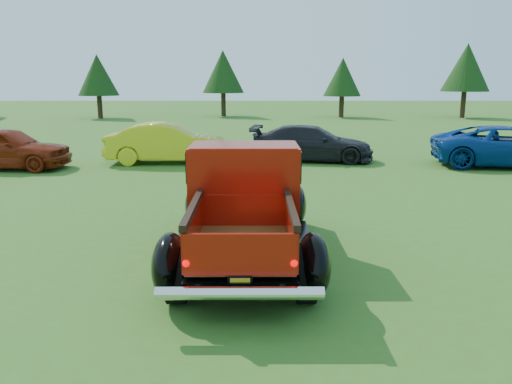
{
  "coord_description": "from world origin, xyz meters",
  "views": [
    {
      "loc": [
        -0.46,
        -8.23,
        2.83
      ],
      "look_at": [
        -0.47,
        0.2,
        0.92
      ],
      "focal_mm": 35.0,
      "sensor_mm": 36.0,
      "label": 1
    }
  ],
  "objects_px": {
    "tree_east": "(466,68)",
    "show_car_red": "(5,148)",
    "tree_west": "(98,75)",
    "show_car_grey": "(312,143)",
    "tree_mid_right": "(342,77)",
    "pickup_truck": "(244,202)",
    "tree_mid_left": "(223,72)",
    "show_car_yellow": "(168,143)",
    "show_car_blue": "(509,146)"
  },
  "relations": [
    {
      "from": "tree_west",
      "to": "tree_mid_left",
      "type": "bearing_deg",
      "value": 12.53
    },
    {
      "from": "tree_mid_left",
      "to": "show_car_red",
      "type": "height_order",
      "value": "tree_mid_left"
    },
    {
      "from": "tree_mid_right",
      "to": "show_car_yellow",
      "type": "relative_size",
      "value": 1.06
    },
    {
      "from": "tree_west",
      "to": "tree_mid_right",
      "type": "bearing_deg",
      "value": 3.18
    },
    {
      "from": "show_car_blue",
      "to": "show_car_yellow",
      "type": "bearing_deg",
      "value": 95.43
    },
    {
      "from": "tree_east",
      "to": "tree_mid_left",
      "type": "bearing_deg",
      "value": 175.24
    },
    {
      "from": "tree_east",
      "to": "show_car_yellow",
      "type": "relative_size",
      "value": 1.3
    },
    {
      "from": "tree_mid_right",
      "to": "show_car_yellow",
      "type": "height_order",
      "value": "tree_mid_right"
    },
    {
      "from": "show_car_yellow",
      "to": "tree_mid_right",
      "type": "bearing_deg",
      "value": -26.76
    },
    {
      "from": "tree_mid_left",
      "to": "show_car_yellow",
      "type": "distance_m",
      "value": 22.34
    },
    {
      "from": "tree_west",
      "to": "tree_east",
      "type": "relative_size",
      "value": 0.85
    },
    {
      "from": "tree_west",
      "to": "tree_east",
      "type": "height_order",
      "value": "tree_east"
    },
    {
      "from": "tree_west",
      "to": "show_car_yellow",
      "type": "height_order",
      "value": "tree_west"
    },
    {
      "from": "show_car_blue",
      "to": "pickup_truck",
      "type": "bearing_deg",
      "value": 143.59
    },
    {
      "from": "pickup_truck",
      "to": "tree_east",
      "type": "bearing_deg",
      "value": 62.1
    },
    {
      "from": "show_car_grey",
      "to": "show_car_red",
      "type": "bearing_deg",
      "value": 108.36
    },
    {
      "from": "tree_mid_right",
      "to": "show_car_yellow",
      "type": "xyz_separation_m",
      "value": [
        -9.5,
        -21.17,
        -2.29
      ]
    },
    {
      "from": "show_car_yellow",
      "to": "show_car_blue",
      "type": "distance_m",
      "value": 11.38
    },
    {
      "from": "tree_west",
      "to": "show_car_grey",
      "type": "xyz_separation_m",
      "value": [
        13.5,
        -19.7,
        -2.49
      ]
    },
    {
      "from": "tree_mid_left",
      "to": "show_car_grey",
      "type": "distance_m",
      "value": 22.33
    },
    {
      "from": "show_car_grey",
      "to": "tree_mid_left",
      "type": "bearing_deg",
      "value": 20.58
    },
    {
      "from": "show_car_red",
      "to": "pickup_truck",
      "type": "bearing_deg",
      "value": -132.1
    },
    {
      "from": "tree_west",
      "to": "pickup_truck",
      "type": "distance_m",
      "value": 31.47
    },
    {
      "from": "tree_mid_left",
      "to": "show_car_yellow",
      "type": "xyz_separation_m",
      "value": [
        -0.5,
        -22.17,
        -2.7
      ]
    },
    {
      "from": "tree_mid_right",
      "to": "show_car_red",
      "type": "xyz_separation_m",
      "value": [
        -14.5,
        -22.37,
        -2.29
      ]
    },
    {
      "from": "tree_west",
      "to": "show_car_red",
      "type": "relative_size",
      "value": 1.15
    },
    {
      "from": "pickup_truck",
      "to": "show_car_grey",
      "type": "relative_size",
      "value": 1.14
    },
    {
      "from": "tree_mid_right",
      "to": "show_car_blue",
      "type": "distance_m",
      "value": 22.1
    },
    {
      "from": "show_car_red",
      "to": "show_car_grey",
      "type": "relative_size",
      "value": 0.93
    },
    {
      "from": "tree_mid_left",
      "to": "tree_mid_right",
      "type": "xyz_separation_m",
      "value": [
        9.0,
        -1.0,
        -0.41
      ]
    },
    {
      "from": "show_car_red",
      "to": "show_car_yellow",
      "type": "relative_size",
      "value": 0.96
    },
    {
      "from": "tree_mid_left",
      "to": "show_car_grey",
      "type": "xyz_separation_m",
      "value": [
        4.5,
        -21.7,
        -2.76
      ]
    },
    {
      "from": "tree_mid_left",
      "to": "tree_mid_right",
      "type": "bearing_deg",
      "value": -6.34
    },
    {
      "from": "pickup_truck",
      "to": "show_car_yellow",
      "type": "height_order",
      "value": "pickup_truck"
    },
    {
      "from": "tree_mid_right",
      "to": "tree_west",
      "type": "bearing_deg",
      "value": -176.82
    },
    {
      "from": "tree_mid_left",
      "to": "show_car_yellow",
      "type": "bearing_deg",
      "value": -91.29
    },
    {
      "from": "tree_east",
      "to": "show_car_grey",
      "type": "relative_size",
      "value": 1.26
    },
    {
      "from": "show_car_red",
      "to": "tree_mid_right",
      "type": "bearing_deg",
      "value": -29.86
    },
    {
      "from": "show_car_red",
      "to": "show_car_grey",
      "type": "height_order",
      "value": "show_car_red"
    },
    {
      "from": "show_car_red",
      "to": "tree_west",
      "type": "bearing_deg",
      "value": 12.39
    },
    {
      "from": "show_car_blue",
      "to": "show_car_red",
      "type": "bearing_deg",
      "value": 100.74
    },
    {
      "from": "tree_mid_left",
      "to": "tree_east",
      "type": "xyz_separation_m",
      "value": [
        18.0,
        -1.5,
        0.27
      ]
    },
    {
      "from": "tree_mid_right",
      "to": "show_car_grey",
      "type": "xyz_separation_m",
      "value": [
        -4.5,
        -20.7,
        -2.35
      ]
    },
    {
      "from": "show_car_yellow",
      "to": "show_car_blue",
      "type": "relative_size",
      "value": 0.87
    },
    {
      "from": "tree_west",
      "to": "tree_mid_left",
      "type": "distance_m",
      "value": 9.22
    },
    {
      "from": "tree_east",
      "to": "show_car_red",
      "type": "bearing_deg",
      "value": -137.06
    },
    {
      "from": "tree_mid_left",
      "to": "show_car_grey",
      "type": "height_order",
      "value": "tree_mid_left"
    },
    {
      "from": "tree_east",
      "to": "show_car_blue",
      "type": "distance_m",
      "value": 22.76
    },
    {
      "from": "tree_mid_right",
      "to": "pickup_truck",
      "type": "bearing_deg",
      "value": -102.4
    },
    {
      "from": "tree_west",
      "to": "tree_mid_right",
      "type": "relative_size",
      "value": 1.05
    }
  ]
}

